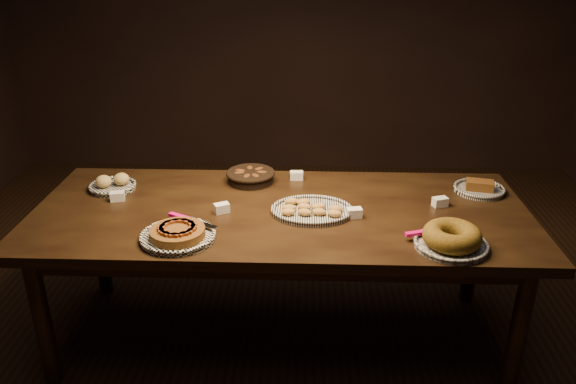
{
  "coord_description": "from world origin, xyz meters",
  "views": [
    {
      "loc": [
        0.12,
        -2.45,
        1.93
      ],
      "look_at": [
        0.03,
        0.05,
        0.82
      ],
      "focal_mm": 35.0,
      "sensor_mm": 36.0,
      "label": 1
    }
  ],
  "objects_px": {
    "buffet_table": "(281,223)",
    "bundt_cake_plate": "(451,239)",
    "madeleine_platter": "(311,210)",
    "apple_tart_plate": "(178,234)"
  },
  "relations": [
    {
      "from": "madeleine_platter",
      "to": "buffet_table",
      "type": "bearing_deg",
      "value": 170.48
    },
    {
      "from": "buffet_table",
      "to": "bundt_cake_plate",
      "type": "distance_m",
      "value": 0.82
    },
    {
      "from": "bundt_cake_plate",
      "to": "madeleine_platter",
      "type": "bearing_deg",
      "value": 139.77
    },
    {
      "from": "buffet_table",
      "to": "apple_tart_plate",
      "type": "height_order",
      "value": "apple_tart_plate"
    },
    {
      "from": "bundt_cake_plate",
      "to": "apple_tart_plate",
      "type": "bearing_deg",
      "value": 165.83
    },
    {
      "from": "apple_tart_plate",
      "to": "madeleine_platter",
      "type": "height_order",
      "value": "apple_tart_plate"
    },
    {
      "from": "apple_tart_plate",
      "to": "bundt_cake_plate",
      "type": "height_order",
      "value": "bundt_cake_plate"
    },
    {
      "from": "buffet_table",
      "to": "madeleine_platter",
      "type": "bearing_deg",
      "value": -13.5
    },
    {
      "from": "buffet_table",
      "to": "apple_tart_plate",
      "type": "xyz_separation_m",
      "value": [
        -0.43,
        -0.31,
        0.1
      ]
    },
    {
      "from": "buffet_table",
      "to": "bundt_cake_plate",
      "type": "relative_size",
      "value": 6.97
    }
  ]
}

